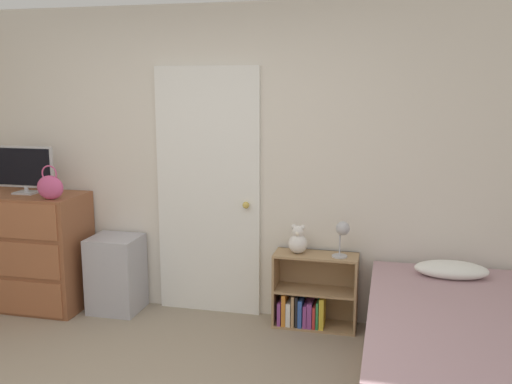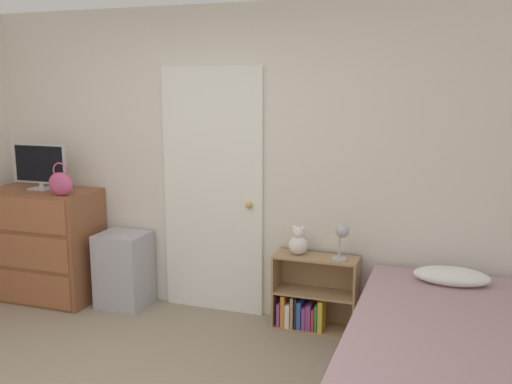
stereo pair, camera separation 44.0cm
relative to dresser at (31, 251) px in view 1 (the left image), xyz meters
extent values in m
cube|color=silver|center=(1.58, 0.31, 0.77)|extent=(10.00, 0.06, 2.55)
cube|color=white|center=(1.54, 0.26, 0.53)|extent=(0.88, 0.04, 2.06)
sphere|color=gold|center=(1.87, 0.21, 0.45)|extent=(0.06, 0.06, 0.06)
cube|color=brown|center=(0.00, 0.00, 0.00)|extent=(0.96, 0.51, 1.00)
cube|color=#9D5B39|center=(0.00, -0.26, -0.33)|extent=(0.88, 0.01, 0.29)
cube|color=#9D5B39|center=(0.00, -0.26, 0.00)|extent=(0.88, 0.01, 0.29)
cube|color=#9D5B39|center=(0.00, -0.26, 0.33)|extent=(0.88, 0.01, 0.29)
cube|color=#B7B7BC|center=(-0.01, 0.02, 0.51)|extent=(0.19, 0.16, 0.02)
cylinder|color=#B7B7BC|center=(-0.01, 0.02, 0.54)|extent=(0.04, 0.04, 0.04)
cube|color=#B7B7BC|center=(-0.01, 0.02, 0.73)|extent=(0.53, 0.02, 0.35)
cube|color=black|center=(-0.01, 0.01, 0.73)|extent=(0.50, 0.01, 0.31)
ellipsoid|color=#C64C7F|center=(0.34, -0.17, 0.60)|extent=(0.23, 0.11, 0.20)
torus|color=#C64C7F|center=(0.34, -0.17, 0.71)|extent=(0.14, 0.01, 0.14)
cube|color=#ADADB7|center=(0.76, 0.07, -0.18)|extent=(0.41, 0.38, 0.65)
cube|color=tan|center=(2.14, 0.13, -0.20)|extent=(0.02, 0.26, 0.60)
cube|color=tan|center=(2.79, 0.13, -0.20)|extent=(0.02, 0.26, 0.60)
cube|color=tan|center=(2.47, 0.13, -0.49)|extent=(0.63, 0.26, 0.02)
cube|color=tan|center=(2.47, 0.13, -0.20)|extent=(0.63, 0.26, 0.02)
cube|color=tan|center=(2.47, 0.13, 0.09)|extent=(0.63, 0.26, 0.02)
cube|color=tan|center=(2.47, 0.26, -0.20)|extent=(0.66, 0.01, 0.60)
cube|color=#8C3F8C|center=(2.19, 0.11, -0.39)|extent=(0.03, 0.19, 0.19)
cube|color=orange|center=(2.23, 0.09, -0.35)|extent=(0.03, 0.16, 0.26)
cube|color=white|center=(2.27, 0.10, -0.39)|extent=(0.04, 0.17, 0.19)
cube|color=tan|center=(2.30, 0.11, -0.36)|extent=(0.02, 0.20, 0.25)
cube|color=black|center=(2.33, 0.11, -0.36)|extent=(0.02, 0.21, 0.25)
cube|color=#3359B2|center=(2.36, 0.10, -0.37)|extent=(0.03, 0.19, 0.22)
cube|color=#8C3F8C|center=(2.40, 0.12, -0.39)|extent=(0.03, 0.22, 0.18)
cube|color=#8C3F8C|center=(2.43, 0.10, -0.38)|extent=(0.04, 0.18, 0.20)
cube|color=red|center=(2.47, 0.11, -0.39)|extent=(0.02, 0.20, 0.18)
cube|color=#338C4C|center=(2.50, 0.11, -0.37)|extent=(0.02, 0.19, 0.21)
cube|color=gold|center=(2.53, 0.09, -0.36)|extent=(0.04, 0.16, 0.25)
sphere|color=silver|center=(2.32, 0.13, 0.18)|extent=(0.15, 0.15, 0.15)
sphere|color=silver|center=(2.32, 0.13, 0.28)|extent=(0.09, 0.09, 0.09)
sphere|color=silver|center=(2.32, 0.09, 0.27)|extent=(0.03, 0.03, 0.03)
sphere|color=silver|center=(2.28, 0.13, 0.31)|extent=(0.04, 0.04, 0.04)
sphere|color=silver|center=(2.36, 0.13, 0.31)|extent=(0.04, 0.04, 0.04)
cylinder|color=#B2B2B7|center=(2.65, 0.10, 0.11)|extent=(0.12, 0.12, 0.01)
cylinder|color=#B2B2B7|center=(2.65, 0.10, 0.21)|extent=(0.01, 0.01, 0.19)
sphere|color=#B2B2B7|center=(2.67, 0.09, 0.33)|extent=(0.11, 0.11, 0.11)
cube|color=#B28C93|center=(3.47, -0.73, -0.17)|extent=(1.12, 1.93, 0.43)
ellipsoid|color=white|center=(3.47, -0.02, 0.10)|extent=(0.52, 0.28, 0.12)
camera|label=1|loc=(3.00, -4.18, 1.41)|focal=40.00mm
camera|label=2|loc=(3.43, -4.05, 1.41)|focal=40.00mm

